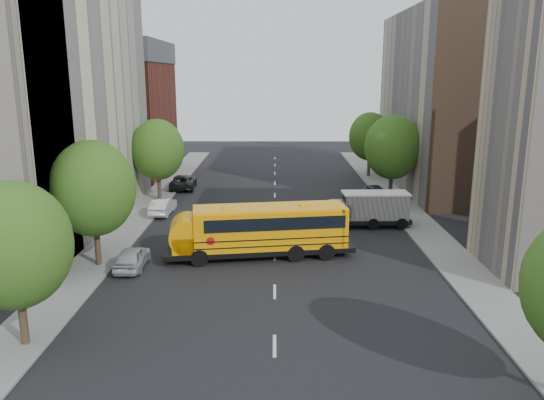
{
  "coord_description": "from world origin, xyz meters",
  "views": [
    {
      "loc": [
        0.0,
        -35.25,
        11.66
      ],
      "look_at": [
        -0.2,
        2.0,
        2.84
      ],
      "focal_mm": 35.0,
      "sensor_mm": 36.0,
      "label": 1
    }
  ],
  "objects_px": {
    "street_tree_5": "(370,137)",
    "street_tree_4": "(393,147)",
    "street_tree_1": "(93,189)",
    "street_tree_2": "(157,150)",
    "parked_car_2": "(183,182)",
    "parked_car_4": "(376,193)",
    "parked_car_0": "(132,257)",
    "school_bus": "(257,229)",
    "safari_truck": "(370,208)",
    "street_tree_0": "(14,245)",
    "parked_car_1": "(163,206)"
  },
  "relations": [
    {
      "from": "school_bus",
      "to": "parked_car_0",
      "type": "distance_m",
      "value": 8.06
    },
    {
      "from": "street_tree_1",
      "to": "parked_car_2",
      "type": "height_order",
      "value": "street_tree_1"
    },
    {
      "from": "street_tree_1",
      "to": "street_tree_2",
      "type": "bearing_deg",
      "value": 90.0
    },
    {
      "from": "street_tree_0",
      "to": "parked_car_2",
      "type": "xyz_separation_m",
      "value": [
        1.4,
        33.16,
        -3.9
      ]
    },
    {
      "from": "street_tree_0",
      "to": "street_tree_4",
      "type": "bearing_deg",
      "value": 51.84
    },
    {
      "from": "school_bus",
      "to": "parked_car_2",
      "type": "height_order",
      "value": "school_bus"
    },
    {
      "from": "street_tree_2",
      "to": "school_bus",
      "type": "xyz_separation_m",
      "value": [
        9.88,
        -16.23,
        -2.9
      ]
    },
    {
      "from": "parked_car_1",
      "to": "street_tree_2",
      "type": "bearing_deg",
      "value": -72.72
    },
    {
      "from": "safari_truck",
      "to": "parked_car_1",
      "type": "xyz_separation_m",
      "value": [
        -17.04,
        3.64,
        -0.75
      ]
    },
    {
      "from": "street_tree_1",
      "to": "street_tree_2",
      "type": "xyz_separation_m",
      "value": [
        0.0,
        18.0,
        -0.12
      ]
    },
    {
      "from": "street_tree_2",
      "to": "school_bus",
      "type": "bearing_deg",
      "value": -58.69
    },
    {
      "from": "parked_car_2",
      "to": "school_bus",
      "type": "bearing_deg",
      "value": 108.3
    },
    {
      "from": "street_tree_2",
      "to": "parked_car_1",
      "type": "distance_m",
      "value": 6.89
    },
    {
      "from": "parked_car_0",
      "to": "safari_truck",
      "type": "bearing_deg",
      "value": -150.64
    },
    {
      "from": "school_bus",
      "to": "parked_car_2",
      "type": "distance_m",
      "value": 23.04
    },
    {
      "from": "safari_truck",
      "to": "parked_car_1",
      "type": "relative_size",
      "value": 1.52
    },
    {
      "from": "street_tree_1",
      "to": "parked_car_1",
      "type": "relative_size",
      "value": 1.86
    },
    {
      "from": "street_tree_5",
      "to": "street_tree_2",
      "type": "bearing_deg",
      "value": -151.39
    },
    {
      "from": "street_tree_5",
      "to": "street_tree_4",
      "type": "bearing_deg",
      "value": -90.0
    },
    {
      "from": "street_tree_4",
      "to": "street_tree_1",
      "type": "bearing_deg",
      "value": -140.71
    },
    {
      "from": "street_tree_4",
      "to": "school_bus",
      "type": "distance_m",
      "value": 20.5
    },
    {
      "from": "street_tree_5",
      "to": "parked_car_2",
      "type": "distance_m",
      "value": 22.07
    },
    {
      "from": "street_tree_1",
      "to": "parked_car_4",
      "type": "xyz_separation_m",
      "value": [
        20.6,
        17.87,
        -4.23
      ]
    },
    {
      "from": "street_tree_0",
      "to": "parked_car_1",
      "type": "height_order",
      "value": "street_tree_0"
    },
    {
      "from": "street_tree_0",
      "to": "safari_truck",
      "type": "distance_m",
      "value": 26.69
    },
    {
      "from": "street_tree_4",
      "to": "parked_car_0",
      "type": "distance_m",
      "value": 27.35
    },
    {
      "from": "street_tree_2",
      "to": "street_tree_5",
      "type": "distance_m",
      "value": 25.06
    },
    {
      "from": "school_bus",
      "to": "parked_car_1",
      "type": "distance_m",
      "value": 13.86
    },
    {
      "from": "street_tree_2",
      "to": "parked_car_1",
      "type": "relative_size",
      "value": 1.81
    },
    {
      "from": "parked_car_0",
      "to": "street_tree_0",
      "type": "bearing_deg",
      "value": 76.54
    },
    {
      "from": "parked_car_4",
      "to": "parked_car_0",
      "type": "bearing_deg",
      "value": -140.54
    },
    {
      "from": "street_tree_0",
      "to": "parked_car_4",
      "type": "bearing_deg",
      "value": 53.53
    },
    {
      "from": "safari_truck",
      "to": "parked_car_1",
      "type": "height_order",
      "value": "safari_truck"
    },
    {
      "from": "street_tree_2",
      "to": "street_tree_4",
      "type": "bearing_deg",
      "value": 0.0
    },
    {
      "from": "street_tree_1",
      "to": "safari_truck",
      "type": "relative_size",
      "value": 1.22
    },
    {
      "from": "parked_car_1",
      "to": "school_bus",
      "type": "bearing_deg",
      "value": 130.44
    },
    {
      "from": "street_tree_5",
      "to": "safari_truck",
      "type": "bearing_deg",
      "value": -99.64
    },
    {
      "from": "school_bus",
      "to": "safari_truck",
      "type": "distance_m",
      "value": 11.24
    },
    {
      "from": "street_tree_1",
      "to": "street_tree_4",
      "type": "distance_m",
      "value": 28.43
    },
    {
      "from": "safari_truck",
      "to": "parked_car_0",
      "type": "xyz_separation_m",
      "value": [
        -16.24,
        -9.37,
        -0.75
      ]
    },
    {
      "from": "parked_car_1",
      "to": "street_tree_0",
      "type": "bearing_deg",
      "value": 89.04
    },
    {
      "from": "street_tree_2",
      "to": "parked_car_2",
      "type": "height_order",
      "value": "street_tree_2"
    },
    {
      "from": "school_bus",
      "to": "parked_car_0",
      "type": "bearing_deg",
      "value": -173.13
    },
    {
      "from": "street_tree_0",
      "to": "street_tree_2",
      "type": "relative_size",
      "value": 0.96
    },
    {
      "from": "street_tree_4",
      "to": "street_tree_5",
      "type": "bearing_deg",
      "value": 90.0
    },
    {
      "from": "parked_car_0",
      "to": "parked_car_2",
      "type": "bearing_deg",
      "value": -88.68
    },
    {
      "from": "street_tree_5",
      "to": "parked_car_1",
      "type": "bearing_deg",
      "value": -139.92
    },
    {
      "from": "street_tree_5",
      "to": "parked_car_2",
      "type": "height_order",
      "value": "street_tree_5"
    },
    {
      "from": "safari_truck",
      "to": "parked_car_2",
      "type": "height_order",
      "value": "safari_truck"
    },
    {
      "from": "street_tree_5",
      "to": "parked_car_0",
      "type": "bearing_deg",
      "value": -123.12
    }
  ]
}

